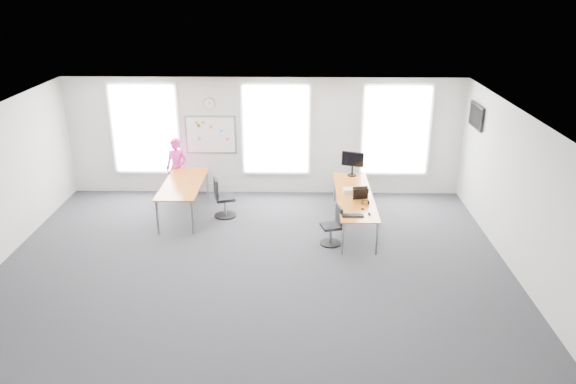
{
  "coord_description": "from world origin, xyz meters",
  "views": [
    {
      "loc": [
        0.88,
        -9.69,
        5.36
      ],
      "look_at": [
        0.66,
        1.2,
        1.1
      ],
      "focal_mm": 35.0,
      "sensor_mm": 36.0,
      "label": 1
    }
  ],
  "objects_px": {
    "desk_left": "(183,185)",
    "chair_right": "(333,228)",
    "desk_right": "(354,197)",
    "chair_left": "(222,200)",
    "monitor": "(353,161)",
    "person": "(177,169)",
    "headphones": "(365,202)",
    "keyboard": "(353,216)"
  },
  "relations": [
    {
      "from": "desk_left",
      "to": "chair_left",
      "type": "bearing_deg",
      "value": -4.91
    },
    {
      "from": "person",
      "to": "monitor",
      "type": "distance_m",
      "value": 4.39
    },
    {
      "from": "desk_left",
      "to": "headphones",
      "type": "bearing_deg",
      "value": -14.09
    },
    {
      "from": "chair_right",
      "to": "person",
      "type": "relative_size",
      "value": 0.54
    },
    {
      "from": "desk_left",
      "to": "keyboard",
      "type": "relative_size",
      "value": 4.99
    },
    {
      "from": "chair_left",
      "to": "headphones",
      "type": "distance_m",
      "value": 3.37
    },
    {
      "from": "desk_left",
      "to": "headphones",
      "type": "relative_size",
      "value": 13.44
    },
    {
      "from": "chair_right",
      "to": "person",
      "type": "bearing_deg",
      "value": -138.82
    },
    {
      "from": "desk_left",
      "to": "monitor",
      "type": "relative_size",
      "value": 3.67
    },
    {
      "from": "desk_right",
      "to": "desk_left",
      "type": "bearing_deg",
      "value": 172.9
    },
    {
      "from": "chair_right",
      "to": "person",
      "type": "height_order",
      "value": "person"
    },
    {
      "from": "desk_left",
      "to": "person",
      "type": "relative_size",
      "value": 1.42
    },
    {
      "from": "chair_left",
      "to": "keyboard",
      "type": "relative_size",
      "value": 2.13
    },
    {
      "from": "person",
      "to": "keyboard",
      "type": "xyz_separation_m",
      "value": [
        4.17,
        -2.75,
        -0.04
      ]
    },
    {
      "from": "desk_left",
      "to": "chair_right",
      "type": "height_order",
      "value": "chair_right"
    },
    {
      "from": "desk_right",
      "to": "desk_left",
      "type": "distance_m",
      "value": 3.97
    },
    {
      "from": "chair_left",
      "to": "desk_left",
      "type": "bearing_deg",
      "value": 68.04
    },
    {
      "from": "desk_right",
      "to": "person",
      "type": "bearing_deg",
      "value": 160.03
    },
    {
      "from": "keyboard",
      "to": "monitor",
      "type": "bearing_deg",
      "value": 82.42
    },
    {
      "from": "chair_right",
      "to": "monitor",
      "type": "distance_m",
      "value": 2.43
    },
    {
      "from": "desk_left",
      "to": "chair_left",
      "type": "distance_m",
      "value": 0.97
    },
    {
      "from": "desk_left",
      "to": "monitor",
      "type": "bearing_deg",
      "value": 11.08
    },
    {
      "from": "desk_right",
      "to": "headphones",
      "type": "relative_size",
      "value": 18.15
    },
    {
      "from": "chair_right",
      "to": "headphones",
      "type": "xyz_separation_m",
      "value": [
        0.7,
        0.42,
        0.41
      ]
    },
    {
      "from": "desk_right",
      "to": "monitor",
      "type": "bearing_deg",
      "value": 87.35
    },
    {
      "from": "desk_right",
      "to": "person",
      "type": "height_order",
      "value": "person"
    },
    {
      "from": "chair_left",
      "to": "keyboard",
      "type": "bearing_deg",
      "value": -135.94
    },
    {
      "from": "chair_right",
      "to": "desk_right",
      "type": "bearing_deg",
      "value": 136.65
    },
    {
      "from": "desk_right",
      "to": "headphones",
      "type": "height_order",
      "value": "headphones"
    },
    {
      "from": "chair_right",
      "to": "headphones",
      "type": "bearing_deg",
      "value": 105.84
    },
    {
      "from": "chair_left",
      "to": "monitor",
      "type": "relative_size",
      "value": 1.56
    },
    {
      "from": "desk_left",
      "to": "monitor",
      "type": "distance_m",
      "value": 4.09
    },
    {
      "from": "desk_right",
      "to": "person",
      "type": "distance_m",
      "value": 4.58
    },
    {
      "from": "desk_right",
      "to": "chair_right",
      "type": "bearing_deg",
      "value": -118.29
    },
    {
      "from": "chair_right",
      "to": "monitor",
      "type": "height_order",
      "value": "monitor"
    },
    {
      "from": "chair_right",
      "to": "chair_left",
      "type": "distance_m",
      "value": 2.86
    },
    {
      "from": "desk_right",
      "to": "headphones",
      "type": "bearing_deg",
      "value": -71.44
    },
    {
      "from": "person",
      "to": "headphones",
      "type": "distance_m",
      "value": 4.96
    },
    {
      "from": "chair_left",
      "to": "person",
      "type": "height_order",
      "value": "person"
    },
    {
      "from": "desk_right",
      "to": "keyboard",
      "type": "relative_size",
      "value": 6.73
    },
    {
      "from": "chair_right",
      "to": "chair_left",
      "type": "xyz_separation_m",
      "value": [
        -2.51,
        1.38,
        0.05
      ]
    },
    {
      "from": "person",
      "to": "headphones",
      "type": "bearing_deg",
      "value": -12.34
    }
  ]
}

